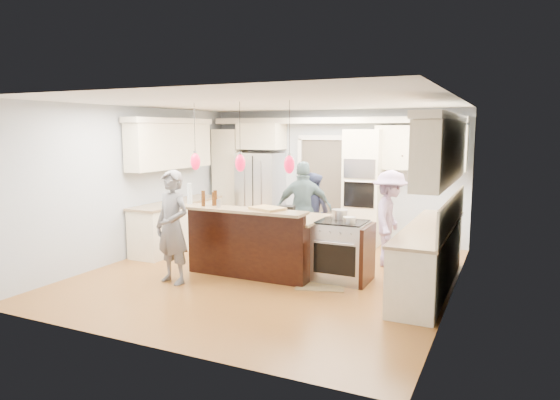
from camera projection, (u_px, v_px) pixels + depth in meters
The scene contains 23 objects.
ground_plane at pixel (271, 274), 8.01m from camera, with size 6.00×6.00×0.00m, color #AD772F.
room_shell at pixel (270, 160), 7.76m from camera, with size 5.54×6.04×2.72m.
refrigerator at pixel (260, 194), 10.90m from camera, with size 0.90×0.70×1.80m, color #B7B7BC.
oven_column at pixel (363, 188), 9.92m from camera, with size 0.72×0.69×2.30m.
back_upper_cabinets at pixel (296, 159), 10.56m from camera, with size 5.30×0.61×2.54m.
right_counter_run at pixel (434, 217), 7.10m from camera, with size 0.64×3.10×2.51m.
left_cabinets at pixel (175, 194), 9.61m from camera, with size 0.64×2.30×2.51m.
kitchen_island at pixel (259, 242), 8.11m from camera, with size 2.10×1.46×1.12m.
island_range at pixel (343, 251), 7.59m from camera, with size 0.82×0.71×0.92m.
pendant_lights at pixel (240, 163), 7.41m from camera, with size 1.75×0.15×1.03m.
person_bar_end at pixel (172, 227), 7.43m from camera, with size 0.62×0.41×1.70m, color slate.
person_far_left at pixel (312, 214), 9.19m from camera, with size 0.74×0.57×1.52m, color navy.
person_far_right at pixel (304, 209), 9.04m from camera, with size 1.01×0.42×1.73m, color #4D676C.
person_range_side at pixel (390, 218), 8.39m from camera, with size 1.05×0.60×1.62m, color #9177A1.
floor_rug at pixel (321, 281), 7.61m from camera, with size 0.70×1.03×0.01m, color #907A4E.
water_bottle at pixel (190, 194), 7.90m from camera, with size 0.08×0.08×0.33m, color silver.
beer_bottle_a at pixel (214, 199), 7.74m from camera, with size 0.05×0.05×0.21m, color #44240C.
beer_bottle_b at pixel (203, 198), 7.68m from camera, with size 0.06×0.06×0.24m, color #44240C.
beer_bottle_c at pixel (215, 198), 7.75m from camera, with size 0.06×0.06×0.24m, color #44240C.
drink_can at pixel (219, 203), 7.58m from camera, with size 0.06×0.06×0.12m, color #B7B7BC.
cutting_board at pixel (267, 208), 7.36m from camera, with size 0.48×0.34×0.04m, color tan.
pot_large at pixel (340, 214), 7.74m from camera, with size 0.25×0.25×0.14m, color #B7B7BC.
pot_small at pixel (349, 220), 7.37m from camera, with size 0.19×0.19×0.09m, color #B7B7BC.
Camera 1 is at (3.44, -6.97, 2.29)m, focal length 32.00 mm.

